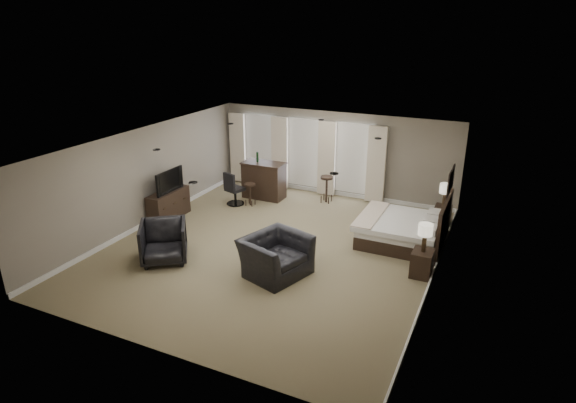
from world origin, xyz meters
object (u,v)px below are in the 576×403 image
at_px(tv, 167,189).
at_px(bar_stool_left, 250,194).
at_px(nightstand_near, 422,263).
at_px(lamp_near, 425,238).
at_px(desk_chair, 235,188).
at_px(armchair_far, 164,240).
at_px(lamp_far, 445,195).
at_px(bar_counter, 264,180).
at_px(dresser, 169,205).
at_px(bar_stool_right, 327,189).
at_px(bed, 397,218).
at_px(nightstand_far, 442,216).
at_px(armchair_near, 276,250).

distance_m(tv, bar_stool_left, 2.45).
xyz_separation_m(nightstand_near, lamp_near, (0.00, 0.00, 0.60)).
height_order(nightstand_near, desk_chair, desk_chair).
height_order(armchair_far, bar_stool_left, armchair_far).
relative_size(lamp_far, tv, 0.58).
xyz_separation_m(lamp_near, bar_counter, (-5.32, 2.87, -0.32)).
height_order(dresser, bar_stool_right, bar_stool_right).
xyz_separation_m(bed, desk_chair, (-4.93, 0.53, -0.12)).
bearing_deg(lamp_near, armchair_far, -161.83).
bearing_deg(armchair_far, desk_chair, 60.54).
bearing_deg(bar_counter, nightstand_far, 0.31).
height_order(nightstand_near, armchair_near, armchair_near).
relative_size(lamp_far, dresser, 0.46).
bearing_deg(nightstand_near, bar_counter, 151.63).
relative_size(bed, armchair_near, 1.49).
height_order(lamp_far, dresser, lamp_far).
relative_size(lamp_far, bar_stool_left, 0.93).
distance_m(nightstand_far, bar_counter, 5.33).
xyz_separation_m(nightstand_near, armchair_far, (-5.43, -1.78, 0.23)).
relative_size(nightstand_near, armchair_near, 0.43).
height_order(lamp_far, bar_counter, lamp_far).
xyz_separation_m(bed, armchair_far, (-4.54, -3.23, -0.12)).
xyz_separation_m(nightstand_far, lamp_near, (0.00, -2.90, 0.61)).
height_order(lamp_far, armchair_far, lamp_far).
distance_m(bed, armchair_far, 5.58).
bearing_deg(nightstand_near, bar_stool_left, 158.58).
distance_m(bed, bar_stool_left, 4.55).
xyz_separation_m(armchair_near, bar_stool_right, (-0.57, 4.57, -0.18)).
bearing_deg(tv, bar_stool_right, -49.13).
height_order(bar_stool_left, desk_chair, desk_chair).
distance_m(lamp_near, bar_stool_left, 5.80).
distance_m(nightstand_far, armchair_far, 7.18).
xyz_separation_m(nightstand_far, bar_counter, (-5.32, -0.03, 0.28)).
xyz_separation_m(nightstand_far, desk_chair, (-5.82, -0.92, 0.23)).
relative_size(nightstand_far, bar_stool_left, 0.83).
bearing_deg(desk_chair, bar_stool_right, -133.90).
bearing_deg(dresser, bar_counter, 58.25).
bearing_deg(bar_stool_right, dresser, -139.13).
xyz_separation_m(nightstand_far, bar_stool_left, (-5.38, -0.79, 0.06)).
xyz_separation_m(dresser, tv, (0.00, 0.00, 0.47)).
bearing_deg(bar_stool_left, armchair_far, -90.81).
xyz_separation_m(tv, bar_counter, (1.60, 2.59, -0.30)).
height_order(lamp_near, lamp_far, lamp_near).
bearing_deg(bar_counter, bed, -17.80).
relative_size(nightstand_near, armchair_far, 0.56).
xyz_separation_m(dresser, bar_counter, (1.60, 2.59, 0.17)).
bearing_deg(lamp_near, nightstand_near, 0.00).
relative_size(dresser, bar_stool_right, 1.69).
relative_size(dresser, armchair_near, 1.03).
distance_m(armchair_near, bar_counter, 4.81).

